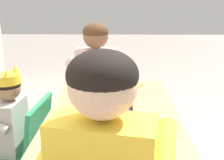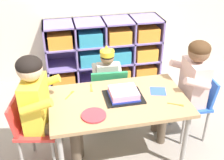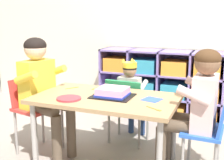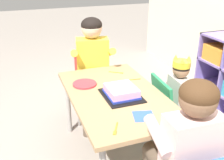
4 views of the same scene
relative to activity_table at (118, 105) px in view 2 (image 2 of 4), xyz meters
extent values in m
plane|color=gray|center=(0.00, 0.00, -0.54)|extent=(16.00, 16.00, 0.00)
cube|color=#7F6BB2|center=(0.14, 1.55, -0.13)|extent=(1.46, 0.01, 0.83)
cube|color=#7F6BB2|center=(-0.59, 1.37, -0.13)|extent=(0.02, 0.38, 0.83)
cube|color=#7F6BB2|center=(-0.22, 1.37, -0.13)|extent=(0.02, 0.38, 0.83)
cube|color=#7F6BB2|center=(0.14, 1.37, -0.13)|extent=(0.02, 0.38, 0.83)
cube|color=#7F6BB2|center=(0.50, 1.37, -0.13)|extent=(0.02, 0.38, 0.83)
cube|color=#7F6BB2|center=(0.86, 1.37, -0.13)|extent=(0.02, 0.38, 0.83)
cube|color=#7F6BB2|center=(0.14, 1.37, -0.53)|extent=(1.46, 0.38, 0.02)
cube|color=#7F6BB2|center=(0.14, 1.37, -0.26)|extent=(1.46, 0.38, 0.02)
cube|color=#7F6BB2|center=(0.14, 1.37, 0.01)|extent=(1.46, 0.38, 0.02)
cube|color=#7F6BB2|center=(0.14, 1.37, 0.28)|extent=(1.46, 0.38, 0.02)
cube|color=orange|center=(-0.40, 1.35, -0.44)|extent=(0.28, 0.31, 0.16)
cube|color=orange|center=(0.32, 1.35, -0.44)|extent=(0.28, 0.31, 0.16)
cube|color=orange|center=(0.68, 1.35, -0.44)|extent=(0.28, 0.31, 0.16)
cube|color=teal|center=(-0.04, 1.35, -0.17)|extent=(0.28, 0.31, 0.16)
cube|color=teal|center=(0.32, 1.35, -0.17)|extent=(0.28, 0.31, 0.16)
cube|color=orange|center=(0.68, 1.35, -0.17)|extent=(0.28, 0.31, 0.16)
cube|color=orange|center=(-0.40, 1.35, 0.10)|extent=(0.28, 0.31, 0.16)
cube|color=teal|center=(-0.04, 1.35, 0.10)|extent=(0.28, 0.31, 0.16)
cube|color=orange|center=(0.32, 1.35, 0.10)|extent=(0.28, 0.31, 0.16)
cube|color=orange|center=(0.68, 1.35, 0.10)|extent=(0.28, 0.31, 0.16)
cube|color=#A37F56|center=(0.00, 0.00, 0.04)|extent=(1.13, 0.67, 0.03)
cylinder|color=#9E9993|center=(0.51, -0.27, -0.26)|extent=(0.04, 0.04, 0.57)
cylinder|color=#9E9993|center=(-0.51, 0.27, -0.26)|extent=(0.04, 0.04, 0.57)
cylinder|color=#9E9993|center=(0.51, 0.27, -0.26)|extent=(0.04, 0.04, 0.57)
cube|color=#238451|center=(0.02, 0.54, -0.19)|extent=(0.40, 0.32, 0.03)
cube|color=#238451|center=(0.01, 0.40, -0.03)|extent=(0.35, 0.09, 0.29)
cylinder|color=gray|center=(0.18, 0.64, -0.37)|extent=(0.02, 0.02, 0.34)
cylinder|color=gray|center=(-0.13, 0.67, -0.37)|extent=(0.02, 0.02, 0.34)
cylinder|color=gray|center=(0.16, 0.41, -0.37)|extent=(0.02, 0.02, 0.34)
cylinder|color=gray|center=(-0.15, 0.43, -0.37)|extent=(0.02, 0.02, 0.34)
cube|color=#B2ADA3|center=(0.02, 0.55, -0.03)|extent=(0.22, 0.13, 0.29)
sphere|color=#997051|center=(0.02, 0.55, 0.18)|extent=(0.13, 0.13, 0.13)
ellipsoid|color=black|center=(0.02, 0.55, 0.20)|extent=(0.14, 0.14, 0.10)
cylinder|color=yellow|center=(0.02, 0.55, 0.23)|extent=(0.14, 0.14, 0.05)
cone|color=yellow|center=(0.02, 0.61, 0.27)|extent=(0.04, 0.04, 0.04)
cone|color=yellow|center=(0.07, 0.52, 0.27)|extent=(0.04, 0.04, 0.04)
cone|color=yellow|center=(-0.04, 0.52, 0.27)|extent=(0.04, 0.04, 0.04)
cylinder|color=navy|center=(0.09, 0.65, -0.15)|extent=(0.09, 0.21, 0.07)
cylinder|color=navy|center=(-0.04, 0.66, -0.15)|extent=(0.09, 0.21, 0.07)
cylinder|color=navy|center=(0.10, 0.75, -0.36)|extent=(0.06, 0.06, 0.36)
cylinder|color=navy|center=(-0.03, 0.76, -0.36)|extent=(0.06, 0.06, 0.36)
cylinder|color=#B2ADA3|center=(0.14, 0.58, 0.03)|extent=(0.06, 0.18, 0.10)
cylinder|color=#B2ADA3|center=(-0.10, 0.60, 0.03)|extent=(0.06, 0.18, 0.10)
cube|color=red|center=(-0.66, 0.02, -0.12)|extent=(0.39, 0.44, 0.03)
cube|color=red|center=(-0.81, 0.05, 0.02)|extent=(0.13, 0.35, 0.25)
cylinder|color=gray|center=(-0.57, -0.17, -0.33)|extent=(0.02, 0.02, 0.41)
cylinder|color=gray|center=(-0.50, 0.15, -0.33)|extent=(0.02, 0.02, 0.41)
cylinder|color=gray|center=(-0.82, -0.11, -0.33)|extent=(0.02, 0.02, 0.41)
cylinder|color=gray|center=(-0.76, 0.20, -0.33)|extent=(0.02, 0.02, 0.41)
cube|color=yellow|center=(-0.66, 0.02, 0.10)|extent=(0.22, 0.33, 0.42)
sphere|color=#DBB293|center=(-0.66, 0.02, 0.41)|extent=(0.19, 0.19, 0.19)
ellipsoid|color=black|center=(-0.66, 0.02, 0.44)|extent=(0.19, 0.19, 0.14)
cylinder|color=brown|center=(-0.53, -0.10, -0.08)|extent=(0.31, 0.16, 0.10)
cylinder|color=brown|center=(-0.50, 0.07, -0.08)|extent=(0.31, 0.16, 0.10)
cylinder|color=brown|center=(-0.39, -0.13, -0.32)|extent=(0.08, 0.08, 0.43)
cylinder|color=brown|center=(-0.35, 0.04, -0.32)|extent=(0.08, 0.08, 0.43)
cylinder|color=yellow|center=(-0.64, -0.16, 0.19)|extent=(0.26, 0.11, 0.14)
cylinder|color=yellow|center=(-0.57, 0.17, 0.19)|extent=(0.26, 0.11, 0.14)
cube|color=blue|center=(0.75, 0.14, -0.17)|extent=(0.31, 0.38, 0.03)
cube|color=blue|center=(0.88, 0.14, -0.03)|extent=(0.07, 0.34, 0.25)
cylinder|color=gray|center=(0.64, 0.30, -0.36)|extent=(0.02, 0.02, 0.36)
cylinder|color=gray|center=(0.62, -0.01, -0.36)|extent=(0.02, 0.02, 0.36)
cylinder|color=gray|center=(0.87, 0.29, -0.36)|extent=(0.02, 0.02, 0.36)
cylinder|color=gray|center=(0.86, -0.02, -0.36)|extent=(0.02, 0.02, 0.36)
cube|color=beige|center=(0.75, 0.14, 0.05)|extent=(0.17, 0.31, 0.42)
sphere|color=brown|center=(0.75, 0.14, 0.36)|extent=(0.19, 0.19, 0.19)
ellipsoid|color=#472D19|center=(0.75, 0.14, 0.39)|extent=(0.19, 0.19, 0.14)
cylinder|color=brown|center=(0.60, 0.24, -0.13)|extent=(0.30, 0.11, 0.10)
cylinder|color=brown|center=(0.59, 0.06, -0.13)|extent=(0.30, 0.11, 0.10)
cylinder|color=brown|center=(0.45, 0.24, -0.35)|extent=(0.08, 0.08, 0.38)
cylinder|color=brown|center=(0.44, 0.06, -0.35)|extent=(0.08, 0.08, 0.38)
cylinder|color=beige|center=(0.69, 0.31, 0.14)|extent=(0.25, 0.07, 0.14)
cylinder|color=beige|center=(0.68, -0.03, 0.14)|extent=(0.25, 0.07, 0.14)
cube|color=black|center=(0.05, 0.03, 0.06)|extent=(0.32, 0.26, 0.01)
cube|color=#EF9EC6|center=(0.05, 0.03, 0.10)|extent=(0.23, 0.21, 0.07)
cube|color=#283DB2|center=(0.05, 0.03, 0.07)|extent=(0.24, 0.22, 0.02)
cylinder|color=#DB333D|center=(-0.23, -0.18, 0.06)|extent=(0.19, 0.19, 0.01)
cube|color=#3356B7|center=(0.36, 0.05, 0.06)|extent=(0.16, 0.16, 0.00)
cube|color=orange|center=(-0.40, 0.14, 0.06)|extent=(0.06, 0.09, 0.00)
cube|color=orange|center=(-0.36, 0.19, 0.06)|extent=(0.04, 0.04, 0.00)
cube|color=orange|center=(0.42, -0.16, 0.06)|extent=(0.09, 0.05, 0.00)
cube|color=orange|center=(0.47, -0.19, 0.06)|extent=(0.04, 0.03, 0.00)
cube|color=orange|center=(-0.19, 0.25, 0.06)|extent=(0.02, 0.09, 0.00)
cube|color=orange|center=(-0.20, 0.19, 0.06)|extent=(0.02, 0.04, 0.00)
camera|label=1|loc=(-1.39, -0.02, 0.64)|focal=45.80mm
camera|label=2|loc=(-0.46, -1.85, 1.35)|focal=44.75mm
camera|label=3|loc=(0.89, -2.10, 0.69)|focal=47.63mm
camera|label=4|loc=(1.68, -0.65, 0.97)|focal=43.17mm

